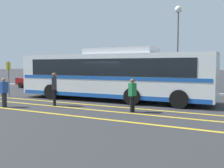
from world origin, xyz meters
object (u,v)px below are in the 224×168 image
Objects in this scene: parked_car_0 at (36,81)px; pedestrian_1 at (54,87)px; transit_bus at (112,74)px; bus_stop_sign at (9,75)px; parked_car_1 at (82,83)px; pedestrian_0 at (132,93)px; parked_car_2 at (139,85)px; pedestrian_2 at (4,91)px; street_lamp at (178,26)px.

parked_car_0 is 12.00m from pedestrian_1.
transit_bus is 3.96m from pedestrian_1.
parked_car_1 is at bearing -24.61° from bus_stop_sign.
parked_car_2 is at bearing -151.28° from pedestrian_0.
street_lamp reaches higher than pedestrian_2.
transit_bus is 7.79m from bus_stop_sign.
transit_bus is 6.51m from pedestrian_2.
transit_bus is at bearing -106.52° from street_lamp.
pedestrian_2 is (6.89, -9.58, 0.17)m from parked_car_0.
pedestrian_0 is at bearing -87.28° from street_lamp.
parked_car_0 is at bearing -110.43° from pedestrian_0.
pedestrian_0 reaches higher than pedestrian_2.
transit_bus is 3.18× the size of parked_car_2.
pedestrian_1 is 1.17× the size of pedestrian_2.
transit_bus is at bearing -41.43° from pedestrian_2.
pedestrian_0 is 7.06m from pedestrian_2.
pedestrian_2 is at bearing -65.81° from pedestrian_0.
pedestrian_0 reaches higher than parked_car_0.
pedestrian_1 is (9.00, -7.93, 0.35)m from parked_car_0.
parked_car_2 is (0.05, 4.46, -0.99)m from transit_bus.
pedestrian_1 is (3.28, -7.57, 0.37)m from parked_car_1.
pedestrian_2 is at bearing 140.07° from transit_bus.
parked_car_0 is 2.62× the size of pedestrian_0.
transit_bus is 4.34m from pedestrian_0.
street_lamp is (9.91, 9.33, 3.98)m from bus_stop_sign.
bus_stop_sign is at bearing -89.70° from pedestrian_0.
transit_bus is 1.79× the size of street_lamp.
parked_car_2 is 2.57× the size of pedestrian_2.
pedestrian_2 is 5.04m from bus_stop_sign.
street_lamp is (6.29, 12.78, 4.68)m from pedestrian_2.
street_lamp is (-0.52, 10.93, 4.65)m from pedestrian_0.
transit_bus is 3.11× the size of parked_car_1.
parked_car_2 is 1.61× the size of bus_stop_sign.
pedestrian_1 is at bearing -55.14° from pedestrian_2.
parked_car_0 is at bearing 16.36° from pedestrian_1.
pedestrian_2 is (1.16, -9.22, 0.20)m from parked_car_1.
pedestrian_1 is at bearing 168.77° from parked_car_2.
pedestrian_0 is at bearing -134.53° from parked_car_1.
pedestrian_0 is (13.70, -7.73, 0.20)m from parked_car_0.
parked_car_2 is at bearing -46.13° from pedestrian_1.
transit_bus reaches higher than pedestrian_1.
bus_stop_sign is (-7.62, -1.63, -0.10)m from transit_bus.
transit_bus is at bearing -61.22° from pedestrian_1.
street_lamp reaches higher than parked_car_2.
pedestrian_1 reaches higher than pedestrian_2.
parked_car_0 is 14.40m from street_lamp.
pedestrian_1 is at bearing -78.59° from pedestrian_0.
parked_car_2 is (5.22, 0.31, 0.01)m from parked_car_1.
parked_car_0 is 11.80m from pedestrian_2.
parked_car_1 is 2.56× the size of pedestrian_0.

